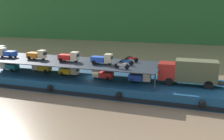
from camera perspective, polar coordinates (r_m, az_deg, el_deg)
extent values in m
plane|color=#7F664C|center=(34.70, -3.64, -4.06)|extent=(400.00, 400.00, 0.00)
cube|color=navy|center=(34.49, -3.65, -2.87)|extent=(33.95, 8.01, 1.50)
cube|color=black|center=(31.09, -6.41, -5.55)|extent=(33.27, 0.06, 0.50)
sphere|color=black|center=(32.84, -13.80, -3.90)|extent=(0.74, 0.74, 0.74)
sphere|color=black|center=(29.22, 1.54, -5.68)|extent=(0.74, 0.74, 0.74)
sphere|color=black|center=(28.16, 19.62, -7.24)|extent=(0.74, 0.74, 0.74)
cube|color=maroon|center=(31.85, 12.25, -0.16)|extent=(2.04, 2.22, 2.00)
cube|color=#192833|center=(31.86, 10.44, 0.58)|extent=(0.09, 1.84, 0.60)
cube|color=#474C33|center=(31.70, 18.40, -0.15)|extent=(4.84, 2.38, 2.50)
cube|color=black|center=(32.02, 18.23, -2.41)|extent=(6.82, 1.50, 0.20)
cylinder|color=black|center=(33.06, 13.01, -1.67)|extent=(1.00, 0.30, 1.00)
cylinder|color=black|center=(31.12, 12.71, -2.60)|extent=(1.00, 0.30, 1.00)
cylinder|color=black|center=(33.08, 20.69, -2.20)|extent=(1.00, 0.30, 1.00)
cylinder|color=black|center=(31.13, 20.88, -3.16)|extent=(1.00, 0.30, 1.00)
cylinder|color=#232833|center=(35.33, 11.38, 0.22)|extent=(0.16, 0.16, 2.00)
cylinder|color=#232833|center=(28.56, 9.63, -2.85)|extent=(0.16, 0.16, 2.00)
cylinder|color=#232833|center=(45.23, -21.25, 2.43)|extent=(0.16, 0.16, 2.00)
cube|color=#232833|center=(35.40, -9.44, 1.90)|extent=(24.75, 7.21, 0.10)
cube|color=teal|center=(40.58, -21.52, 0.70)|extent=(1.74, 1.25, 0.70)
cube|color=beige|center=(41.48, -23.00, 1.11)|extent=(0.93, 1.03, 1.10)
cube|color=#19232D|center=(41.77, -23.49, 1.30)|extent=(0.07, 0.85, 0.38)
cylinder|color=black|center=(41.69, -23.08, 0.38)|extent=(0.56, 0.16, 0.56)
cylinder|color=black|center=(40.78, -20.57, 0.34)|extent=(0.56, 0.16, 0.56)
cylinder|color=black|center=(40.01, -21.55, 0.01)|extent=(0.56, 0.16, 0.56)
cube|color=gold|center=(38.32, -14.87, 0.49)|extent=(1.75, 1.28, 0.70)
cube|color=beige|center=(39.00, -16.66, 0.89)|extent=(0.95, 1.04, 1.10)
cube|color=#19232D|center=(39.23, -17.26, 1.09)|extent=(0.08, 0.85, 0.38)
cylinder|color=black|center=(39.20, -16.80, 0.12)|extent=(0.57, 0.17, 0.56)
cylinder|color=black|center=(38.65, -13.93, 0.12)|extent=(0.57, 0.17, 0.56)
cylinder|color=black|center=(37.76, -14.71, -0.24)|extent=(0.57, 0.17, 0.56)
cube|color=gold|center=(35.81, -10.31, -0.17)|extent=(1.74, 1.25, 0.70)
cube|color=#C6B793|center=(35.09, -8.34, -0.03)|extent=(0.93, 1.03, 1.10)
cube|color=#19232D|center=(34.85, -7.67, 0.08)|extent=(0.07, 0.85, 0.38)
cylinder|color=black|center=(35.15, -8.10, -0.93)|extent=(0.56, 0.16, 0.56)
cylinder|color=black|center=(35.65, -11.27, -0.85)|extent=(0.56, 0.16, 0.56)
cylinder|color=black|center=(36.53, -10.41, -0.47)|extent=(0.56, 0.16, 0.56)
cube|color=red|center=(33.06, -1.28, -1.08)|extent=(1.72, 1.22, 0.70)
cube|color=#C6B793|center=(33.51, -3.53, -0.56)|extent=(0.91, 1.01, 1.10)
cube|color=#19232D|center=(33.67, -4.27, -0.31)|extent=(0.05, 0.85, 0.38)
cylinder|color=black|center=(33.71, -3.75, -1.44)|extent=(0.56, 0.15, 0.56)
cylinder|color=black|center=(33.50, -0.32, -1.51)|extent=(0.56, 0.15, 0.56)
cylinder|color=black|center=(32.54, -0.94, -1.96)|extent=(0.56, 0.15, 0.56)
cube|color=#1E47B7|center=(32.03, 5.38, -1.62)|extent=(1.72, 1.23, 0.70)
cube|color=beige|center=(31.74, 7.86, -1.46)|extent=(0.92, 1.02, 1.10)
cube|color=#19232D|center=(31.64, 8.70, -1.33)|extent=(0.06, 0.85, 0.38)
cylinder|color=black|center=(31.86, 8.09, -2.43)|extent=(0.56, 0.15, 0.56)
cylinder|color=black|center=(31.70, 4.46, -2.42)|extent=(0.56, 0.15, 0.56)
cylinder|color=black|center=(32.70, 4.87, -1.93)|extent=(0.56, 0.15, 0.56)
cube|color=#1E47B7|center=(40.25, -21.91, 3.47)|extent=(1.70, 1.20, 0.70)
cube|color=#C6B793|center=(41.13, -23.44, 3.81)|extent=(0.90, 1.00, 1.10)
cube|color=#19232D|center=(41.42, -23.94, 3.98)|extent=(0.04, 0.85, 0.38)
cylinder|color=black|center=(41.31, -23.52, 3.07)|extent=(0.56, 0.14, 0.56)
cylinder|color=black|center=(40.45, -20.95, 3.10)|extent=(0.56, 0.14, 0.56)
cylinder|color=black|center=(39.65, -21.91, 2.82)|extent=(0.56, 0.14, 0.56)
cube|color=orange|center=(37.75, -17.21, 3.24)|extent=(1.70, 1.20, 0.70)
cube|color=beige|center=(36.93, -15.45, 3.46)|extent=(0.90, 1.00, 1.10)
cube|color=#19232D|center=(36.65, -14.84, 3.60)|extent=(0.04, 0.85, 0.38)
cylinder|color=black|center=(36.94, -15.20, 2.61)|extent=(0.56, 0.14, 0.56)
cylinder|color=black|center=(37.62, -18.13, 2.60)|extent=(0.56, 0.14, 0.56)
cylinder|color=black|center=(38.46, -17.21, 2.89)|extent=(0.56, 0.14, 0.56)
cube|color=red|center=(35.10, -10.48, 2.89)|extent=(1.76, 1.29, 0.70)
cube|color=beige|center=(34.49, -8.39, 3.12)|extent=(0.95, 1.05, 1.10)
cube|color=#19232D|center=(34.29, -7.67, 3.27)|extent=(0.09, 0.85, 0.38)
cylinder|color=black|center=(34.53, -8.13, 2.22)|extent=(0.57, 0.17, 0.56)
cylinder|color=black|center=(34.87, -11.42, 2.19)|extent=(0.57, 0.17, 0.56)
cylinder|color=black|center=(35.80, -10.67, 2.52)|extent=(0.57, 0.17, 0.56)
cube|color=#1E47B7|center=(33.05, -3.13, 2.45)|extent=(1.74, 1.26, 0.70)
cube|color=beige|center=(32.58, -0.81, 2.66)|extent=(0.93, 1.03, 1.10)
cube|color=#19232D|center=(32.42, -0.02, 2.81)|extent=(0.07, 0.85, 0.38)
cylinder|color=black|center=(32.64, -0.56, 1.70)|extent=(0.56, 0.16, 0.56)
cylinder|color=black|center=(32.76, -4.09, 1.71)|extent=(0.56, 0.16, 0.56)
cylinder|color=black|center=(33.74, -3.47, 2.06)|extent=(0.56, 0.16, 0.56)
cylinder|color=black|center=(30.18, 3.37, 0.75)|extent=(0.61, 0.14, 0.60)
cylinder|color=black|center=(30.62, 1.07, 0.95)|extent=(0.61, 0.14, 0.60)
cube|color=#B7B7BC|center=(30.35, 2.22, 1.26)|extent=(1.11, 0.28, 0.28)
cube|color=black|center=(30.40, 1.78, 1.63)|extent=(0.61, 0.24, 0.12)
cylinder|color=#B2B2B7|center=(30.10, 3.20, 1.78)|extent=(0.08, 0.55, 0.04)
cylinder|color=black|center=(32.29, 4.35, 1.57)|extent=(0.60, 0.11, 0.60)
cylinder|color=black|center=(32.60, 2.13, 1.71)|extent=(0.60, 0.11, 0.60)
cube|color=#1E4C99|center=(32.40, 3.24, 2.02)|extent=(1.10, 0.21, 0.28)
cube|color=black|center=(32.42, 2.82, 2.36)|extent=(0.60, 0.21, 0.12)
cylinder|color=#B2B2B7|center=(32.20, 4.20, 2.54)|extent=(0.05, 0.55, 0.04)
cylinder|color=black|center=(34.29, 5.45, 2.25)|extent=(0.60, 0.13, 0.60)
cylinder|color=black|center=(34.64, 3.37, 2.40)|extent=(0.60, 0.13, 0.60)
cube|color=#B21919|center=(34.42, 4.41, 2.68)|extent=(1.11, 0.25, 0.28)
cube|color=black|center=(34.45, 4.02, 3.00)|extent=(0.61, 0.23, 0.12)
cylinder|color=#B2B2B7|center=(34.21, 5.31, 3.16)|extent=(0.06, 0.55, 0.04)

